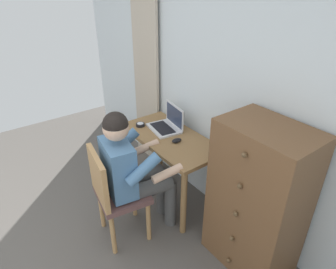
{
  "coord_description": "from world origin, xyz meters",
  "views": [
    {
      "loc": [
        1.73,
        0.39,
        2.11
      ],
      "look_at": [
        -0.13,
        1.77,
        0.83
      ],
      "focal_mm": 31.47,
      "sensor_mm": 36.0,
      "label": 1
    }
  ],
  "objects": [
    {
      "name": "dresser",
      "position": [
        0.77,
        1.92,
        0.62
      ],
      "size": [
        0.65,
        0.47,
        1.23
      ],
      "color": "brown",
      "rests_on": "ground_plane"
    },
    {
      "name": "person_seated",
      "position": [
        -0.05,
        1.35,
        0.69
      ],
      "size": [
        0.59,
        0.63,
        1.21
      ],
      "color": "#4C4C4C",
      "rests_on": "ground_plane"
    },
    {
      "name": "laptop",
      "position": [
        -0.38,
        1.94,
        0.78
      ],
      "size": [
        0.37,
        0.3,
        0.24
      ],
      "color": "silver",
      "rests_on": "desk"
    },
    {
      "name": "curtain_panel",
      "position": [
        -1.04,
        2.13,
        1.08
      ],
      "size": [
        0.47,
        0.03,
        2.16
      ],
      "primitive_type": "cube",
      "color": "#BCAD99",
      "rests_on": "ground_plane"
    },
    {
      "name": "computer_mouse",
      "position": [
        -0.11,
        1.85,
        0.74
      ],
      "size": [
        0.06,
        0.1,
        0.03
      ],
      "primitive_type": "ellipsoid",
      "rotation": [
        0.0,
        0.0,
        -0.04
      ],
      "color": "black",
      "rests_on": "desk"
    },
    {
      "name": "desk",
      "position": [
        -0.23,
        1.87,
        0.6
      ],
      "size": [
        1.06,
        0.53,
        0.73
      ],
      "color": "olive",
      "rests_on": "ground_plane"
    },
    {
      "name": "desk_clock",
      "position": [
        -0.59,
        1.75,
        0.74
      ],
      "size": [
        0.09,
        0.09,
        0.03
      ],
      "color": "black",
      "rests_on": "desk"
    },
    {
      "name": "wall_back",
      "position": [
        0.0,
        2.2,
        1.25
      ],
      "size": [
        4.8,
        0.05,
        2.5
      ],
      "primitive_type": "cube",
      "color": "silver",
      "rests_on": "ground_plane"
    },
    {
      "name": "chair",
      "position": [
        -0.08,
        1.17,
        0.51
      ],
      "size": [
        0.48,
        0.46,
        0.89
      ],
      "color": "brown",
      "rests_on": "ground_plane"
    }
  ]
}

